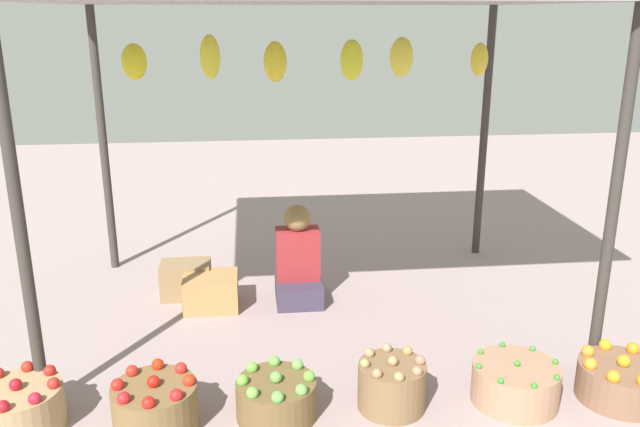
{
  "coord_description": "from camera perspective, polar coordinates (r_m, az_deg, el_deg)",
  "views": [
    {
      "loc": [
        -0.45,
        -4.57,
        2.21
      ],
      "look_at": [
        0.0,
        -0.54,
        0.95
      ],
      "focal_mm": 36.69,
      "sensor_mm": 36.0,
      "label": 1
    }
  ],
  "objects": [
    {
      "name": "basket_green_apples",
      "position": [
        3.84,
        -3.83,
        -15.73
      ],
      "size": [
        0.46,
        0.46,
        0.28
      ],
      "color": "brown",
      "rests_on": "ground"
    },
    {
      "name": "market_stall_structure",
      "position": [
        4.59,
        -0.87,
        16.29
      ],
      "size": [
        3.66,
        2.49,
        2.3
      ],
      "color": "#38332D",
      "rests_on": "ground"
    },
    {
      "name": "basket_red_apples",
      "position": [
        4.08,
        -24.76,
        -15.12
      ],
      "size": [
        0.48,
        0.48,
        0.31
      ],
      "color": "tan",
      "rests_on": "ground"
    },
    {
      "name": "basket_red_tomatoes",
      "position": [
        3.84,
        -14.17,
        -15.94
      ],
      "size": [
        0.47,
        0.47,
        0.32
      ],
      "color": "brown",
      "rests_on": "ground"
    },
    {
      "name": "ground_plane",
      "position": [
        5.09,
        -0.68,
        -8.43
      ],
      "size": [
        14.0,
        14.0,
        0.0
      ],
      "primitive_type": "plane",
      "color": "gray"
    },
    {
      "name": "basket_green_chilies",
      "position": [
        4.13,
        16.67,
        -13.99
      ],
      "size": [
        0.51,
        0.51,
        0.27
      ],
      "color": "#A57A5D",
      "rests_on": "ground"
    },
    {
      "name": "wooden_crate_near_vendor",
      "position": [
        5.38,
        -11.61,
        -5.67
      ],
      "size": [
        0.39,
        0.27,
        0.29
      ],
      "primitive_type": "cube",
      "color": "olive",
      "rests_on": "ground"
    },
    {
      "name": "wooden_crate_stacked_rear",
      "position": [
        5.16,
        -9.49,
        -6.74
      ],
      "size": [
        0.41,
        0.35,
        0.26
      ],
      "primitive_type": "cube",
      "color": "#A9804B",
      "rests_on": "ground"
    },
    {
      "name": "basket_potatoes",
      "position": [
        3.92,
        6.28,
        -14.62
      ],
      "size": [
        0.39,
        0.39,
        0.33
      ],
      "color": "brown",
      "rests_on": "ground"
    },
    {
      "name": "vendor_person",
      "position": [
        5.17,
        -1.93,
        -4.45
      ],
      "size": [
        0.36,
        0.44,
        0.78
      ],
      "color": "#3B3246",
      "rests_on": "ground"
    },
    {
      "name": "basket_oranges",
      "position": [
        4.37,
        24.75,
        -13.09
      ],
      "size": [
        0.5,
        0.5,
        0.29
      ],
      "color": "brown",
      "rests_on": "ground"
    }
  ]
}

